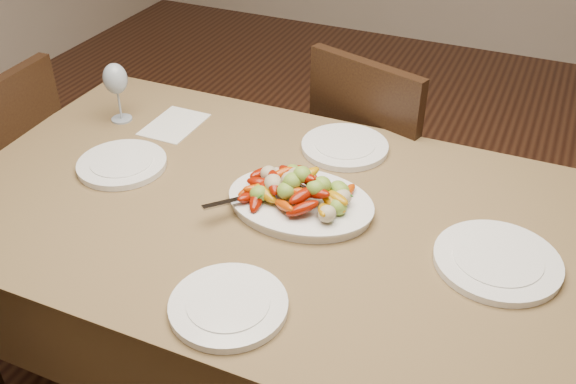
# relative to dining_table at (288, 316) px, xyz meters

# --- Properties ---
(floor) EXTENTS (6.00, 6.00, 0.00)m
(floor) POSITION_rel_dining_table_xyz_m (-0.10, 0.24, -0.38)
(floor) COLOR #3E2012
(floor) RESTS_ON ground
(dining_table) EXTENTS (1.85, 1.05, 0.76)m
(dining_table) POSITION_rel_dining_table_xyz_m (0.00, 0.00, 0.00)
(dining_table) COLOR brown
(dining_table) RESTS_ON ground
(chair_far) EXTENTS (0.53, 0.53, 0.95)m
(chair_far) POSITION_rel_dining_table_xyz_m (0.07, 0.75, 0.10)
(chair_far) COLOR black
(chair_far) RESTS_ON ground
(serving_platter) EXTENTS (0.38, 0.28, 0.02)m
(serving_platter) POSITION_rel_dining_table_xyz_m (0.02, 0.03, 0.39)
(serving_platter) COLOR white
(serving_platter) RESTS_ON dining_table
(roasted_vegetables) EXTENTS (0.31, 0.21, 0.09)m
(roasted_vegetables) POSITION_rel_dining_table_xyz_m (0.02, 0.03, 0.45)
(roasted_vegetables) COLOR #731002
(roasted_vegetables) RESTS_ON serving_platter
(serving_spoon) EXTENTS (0.26, 0.21, 0.03)m
(serving_spoon) POSITION_rel_dining_table_xyz_m (-0.04, -0.01, 0.43)
(serving_spoon) COLOR #9EA0A8
(serving_spoon) RESTS_ON serving_platter
(plate_left) EXTENTS (0.25, 0.25, 0.02)m
(plate_left) POSITION_rel_dining_table_xyz_m (-0.52, 0.00, 0.39)
(plate_left) COLOR white
(plate_left) RESTS_ON dining_table
(plate_right) EXTENTS (0.29, 0.29, 0.02)m
(plate_right) POSITION_rel_dining_table_xyz_m (0.53, 0.01, 0.39)
(plate_right) COLOR white
(plate_right) RESTS_ON dining_table
(plate_far) EXTENTS (0.26, 0.26, 0.02)m
(plate_far) POSITION_rel_dining_table_xyz_m (0.03, 0.35, 0.39)
(plate_far) COLOR white
(plate_far) RESTS_ON dining_table
(plate_near) EXTENTS (0.26, 0.26, 0.02)m
(plate_near) POSITION_rel_dining_table_xyz_m (0.03, -0.37, 0.39)
(plate_near) COLOR white
(plate_near) RESTS_ON dining_table
(wine_glass) EXTENTS (0.08, 0.08, 0.20)m
(wine_glass) POSITION_rel_dining_table_xyz_m (-0.69, 0.24, 0.48)
(wine_glass) COLOR #8C99A5
(wine_glass) RESTS_ON dining_table
(menu_card) EXTENTS (0.15, 0.21, 0.00)m
(menu_card) POSITION_rel_dining_table_xyz_m (-0.52, 0.28, 0.38)
(menu_card) COLOR silver
(menu_card) RESTS_ON dining_table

